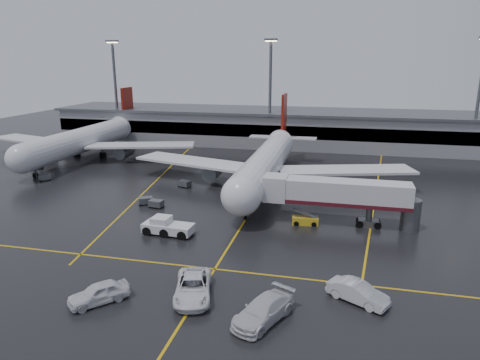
# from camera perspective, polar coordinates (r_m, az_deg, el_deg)

# --- Properties ---
(ground) EXTENTS (220.00, 220.00, 0.00)m
(ground) POSITION_cam_1_polar(r_m,az_deg,el_deg) (65.53, 2.10, -3.02)
(ground) COLOR black
(ground) RESTS_ON ground
(apron_line_centre) EXTENTS (0.25, 90.00, 0.02)m
(apron_line_centre) POSITION_cam_1_polar(r_m,az_deg,el_deg) (65.53, 2.10, -3.01)
(apron_line_centre) COLOR gold
(apron_line_centre) RESTS_ON ground
(apron_line_stop) EXTENTS (60.00, 0.25, 0.02)m
(apron_line_stop) POSITION_cam_1_polar(r_m,az_deg,el_deg) (45.77, -3.34, -11.59)
(apron_line_stop) COLOR gold
(apron_line_stop) RESTS_ON ground
(apron_line_left) EXTENTS (9.99, 69.35, 0.02)m
(apron_line_left) POSITION_cam_1_polar(r_m,az_deg,el_deg) (80.53, -10.58, 0.28)
(apron_line_left) COLOR gold
(apron_line_left) RESTS_ON ground
(apron_line_right) EXTENTS (7.57, 69.64, 0.02)m
(apron_line_right) POSITION_cam_1_polar(r_m,az_deg,el_deg) (74.25, 17.41, -1.49)
(apron_line_right) COLOR gold
(apron_line_right) RESTS_ON ground
(terminal) EXTENTS (122.00, 19.00, 8.60)m
(terminal) POSITION_cam_1_polar(r_m,az_deg,el_deg) (110.80, 6.96, 6.86)
(terminal) COLOR gray
(terminal) RESTS_ON ground
(light_mast_left) EXTENTS (3.00, 1.20, 25.45)m
(light_mast_left) POSITION_cam_1_polar(r_m,az_deg,el_deg) (117.79, -16.04, 11.86)
(light_mast_left) COLOR #595B60
(light_mast_left) RESTS_ON ground
(light_mast_mid) EXTENTS (3.00, 1.20, 25.45)m
(light_mast_mid) POSITION_cam_1_polar(r_m,az_deg,el_deg) (104.54, 3.98, 12.02)
(light_mast_mid) COLOR #595B60
(light_mast_mid) RESTS_ON ground
(light_mast_right) EXTENTS (3.00, 1.20, 25.45)m
(light_mast_right) POSITION_cam_1_polar(r_m,az_deg,el_deg) (106.97, 28.93, 10.24)
(light_mast_right) COLOR #595B60
(light_mast_right) RESTS_ON ground
(main_airliner) EXTENTS (48.80, 45.60, 14.10)m
(main_airliner) POSITION_cam_1_polar(r_m,az_deg,el_deg) (73.58, 3.60, 2.44)
(main_airliner) COLOR silver
(main_airliner) RESTS_ON ground
(second_airliner) EXTENTS (48.80, 45.60, 14.10)m
(second_airliner) POSITION_cam_1_polar(r_m,az_deg,el_deg) (100.04, -19.67, 5.07)
(second_airliner) COLOR silver
(second_airliner) RESTS_ON ground
(jet_bridge) EXTENTS (19.90, 3.40, 6.05)m
(jet_bridge) POSITION_cam_1_polar(r_m,az_deg,el_deg) (57.54, 12.65, -1.95)
(jet_bridge) COLOR silver
(jet_bridge) RESTS_ON ground
(pushback_tractor) EXTENTS (6.43, 3.08, 2.24)m
(pushback_tractor) POSITION_cam_1_polar(r_m,az_deg,el_deg) (54.68, -9.56, -6.10)
(pushback_tractor) COLOR silver
(pushback_tractor) RESTS_ON ground
(belt_loader) EXTENTS (3.51, 1.89, 2.14)m
(belt_loader) POSITION_cam_1_polar(r_m,az_deg,el_deg) (57.69, 8.53, -5.27)
(belt_loader) COLOR gold
(belt_loader) RESTS_ON ground
(service_van_a) EXTENTS (4.85, 7.45, 1.91)m
(service_van_a) POSITION_cam_1_polar(r_m,az_deg,el_deg) (40.75, -6.17, -13.80)
(service_van_a) COLOR white
(service_van_a) RESTS_ON ground
(service_van_b) EXTENTS (5.20, 7.08, 1.91)m
(service_van_b) POSITION_cam_1_polar(r_m,az_deg,el_deg) (37.35, 3.07, -16.69)
(service_van_b) COLOR silver
(service_van_b) RESTS_ON ground
(service_van_c) EXTENTS (5.76, 4.36, 1.82)m
(service_van_c) POSITION_cam_1_polar(r_m,az_deg,el_deg) (41.19, 15.18, -14.02)
(service_van_c) COLOR silver
(service_van_c) RESTS_ON ground
(service_van_d) EXTENTS (5.22, 5.37, 1.82)m
(service_van_d) POSITION_cam_1_polar(r_m,az_deg,el_deg) (41.66, -18.03, -13.91)
(service_van_d) COLOR silver
(service_van_d) RESTS_ON ground
(baggage_cart_a) EXTENTS (2.17, 1.58, 1.12)m
(baggage_cart_a) POSITION_cam_1_polar(r_m,az_deg,el_deg) (64.47, -10.94, -3.03)
(baggage_cart_a) COLOR #595B60
(baggage_cart_a) RESTS_ON ground
(baggage_cart_b) EXTENTS (2.38, 2.11, 1.12)m
(baggage_cart_b) POSITION_cam_1_polar(r_m,az_deg,el_deg) (66.14, -12.29, -2.63)
(baggage_cart_b) COLOR #595B60
(baggage_cart_b) RESTS_ON ground
(baggage_cart_c) EXTENTS (2.33, 1.92, 1.12)m
(baggage_cart_c) POSITION_cam_1_polar(r_m,az_deg,el_deg) (73.98, -7.28, -0.45)
(baggage_cart_c) COLOR #595B60
(baggage_cart_c) RESTS_ON ground
(baggage_cart_d) EXTENTS (2.02, 1.34, 1.12)m
(baggage_cart_d) POSITION_cam_1_polar(r_m,az_deg,el_deg) (94.56, -25.09, 1.71)
(baggage_cart_d) COLOR #595B60
(baggage_cart_d) RESTS_ON ground
(baggage_cart_e) EXTENTS (2.36, 2.30, 1.12)m
(baggage_cart_e) POSITION_cam_1_polar(r_m,az_deg,el_deg) (84.97, -24.24, 0.38)
(baggage_cart_e) COLOR #595B60
(baggage_cart_e) RESTS_ON ground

